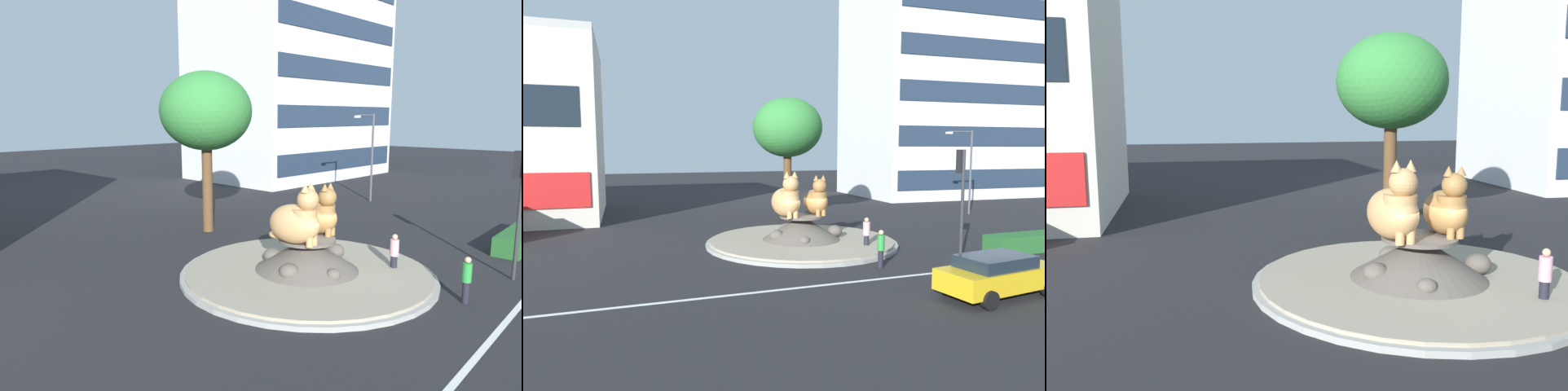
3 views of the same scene
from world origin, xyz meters
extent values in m
plane|color=black|center=(0.00, 0.00, 0.00)|extent=(160.00, 160.00, 0.00)
cube|color=silver|center=(0.00, -7.33, 0.00)|extent=(112.00, 0.20, 0.01)
cylinder|color=gray|center=(0.00, 0.00, 0.09)|extent=(10.28, 10.28, 0.18)
cylinder|color=gray|center=(0.00, 0.00, 0.24)|extent=(9.87, 9.87, 0.11)
cone|color=#564F47|center=(0.00, 0.00, 0.94)|extent=(4.22, 4.22, 1.29)
cylinder|color=#564F47|center=(0.00, 0.00, 1.52)|extent=(2.32, 2.32, 0.12)
ellipsoid|color=#564F47|center=(1.95, -0.11, 0.63)|extent=(0.84, 0.78, 0.67)
ellipsoid|color=#564F47|center=(-0.31, 1.53, 0.61)|extent=(0.80, 0.85, 0.64)
ellipsoid|color=#564F47|center=(-1.47, -0.24, 0.60)|extent=(0.78, 0.76, 0.63)
ellipsoid|color=#564F47|center=(-0.46, -1.58, 0.53)|extent=(0.59, 0.57, 0.47)
ellipsoid|color=tan|center=(-0.92, -0.05, 2.34)|extent=(1.62, 2.27, 1.53)
cylinder|color=tan|center=(-0.87, -0.47, 2.52)|extent=(1.12, 1.12, 0.95)
sphere|color=tan|center=(-0.85, -0.62, 3.35)|extent=(0.84, 0.84, 0.84)
torus|color=tan|center=(-0.70, 0.84, 1.73)|extent=(0.95, 0.95, 0.19)
cone|color=tan|center=(-0.62, -0.59, 3.84)|extent=(0.39, 0.39, 0.34)
cone|color=tan|center=(-1.07, -0.65, 3.84)|extent=(0.39, 0.39, 0.34)
cylinder|color=tan|center=(-0.65, -0.79, 1.77)|extent=(0.27, 0.27, 0.38)
cylinder|color=tan|center=(-0.99, -0.83, 1.77)|extent=(0.27, 0.27, 0.38)
ellipsoid|color=#9E703D|center=(0.92, 0.20, 2.27)|extent=(1.22, 1.90, 1.38)
cylinder|color=#9E703D|center=(0.93, -0.18, 2.42)|extent=(0.90, 0.90, 0.86)
sphere|color=#9E703D|center=(0.93, -0.32, 3.18)|extent=(0.76, 0.76, 0.76)
torus|color=#9E703D|center=(1.23, 0.98, 1.72)|extent=(0.93, 0.93, 0.17)
cone|color=#9E703D|center=(1.14, -0.32, 3.62)|extent=(0.31, 0.31, 0.31)
cone|color=#9E703D|center=(0.72, -0.32, 3.62)|extent=(0.31, 0.31, 0.31)
cylinder|color=#9E703D|center=(1.09, -0.49, 1.75)|extent=(0.24, 0.24, 0.34)
cylinder|color=#9E703D|center=(0.77, -0.49, 1.75)|extent=(0.24, 0.24, 0.34)
cylinder|color=#2D2D33|center=(5.10, -6.46, 2.57)|extent=(0.14, 0.14, 5.14)
cube|color=black|center=(5.12, -6.24, 4.61)|extent=(0.33, 0.26, 1.05)
sphere|color=#360606|center=(5.12, -6.16, 4.93)|extent=(0.18, 0.18, 0.18)
sphere|color=orange|center=(5.12, -6.16, 4.61)|extent=(0.18, 0.18, 0.18)
sphere|color=black|center=(5.12, -6.16, 4.30)|extent=(0.18, 0.18, 0.18)
cube|color=silver|center=(25.40, 20.73, 17.16)|extent=(20.37, 13.70, 34.31)
cube|color=#233347|center=(25.12, 14.26, 2.14)|extent=(18.63, 0.91, 1.95)
cube|color=#233347|center=(25.12, 14.26, 6.43)|extent=(18.63, 0.91, 1.95)
cube|color=#233347|center=(25.12, 14.26, 10.72)|extent=(18.63, 0.91, 1.95)
cube|color=#233347|center=(25.12, 14.26, 15.01)|extent=(18.63, 0.91, 1.95)
cube|color=#233347|center=(25.12, 14.26, 19.30)|extent=(18.63, 0.91, 1.95)
cube|color=#235B28|center=(10.92, -5.45, 0.45)|extent=(6.14, 1.20, 0.90)
cylinder|color=brown|center=(2.37, 8.62, 2.35)|extent=(0.58, 0.58, 4.71)
ellipsoid|color=#337F38|center=(2.37, 8.62, 6.72)|extent=(5.04, 5.04, 4.29)
cylinder|color=#4C4C51|center=(16.93, 6.32, 3.30)|extent=(0.16, 0.16, 6.61)
cylinder|color=#4C4C51|center=(15.91, 6.41, 6.51)|extent=(2.05, 0.27, 0.10)
cube|color=silver|center=(14.89, 6.50, 6.41)|extent=(0.50, 0.24, 0.16)
cylinder|color=black|center=(2.54, -2.58, 0.39)|extent=(0.27, 0.27, 0.79)
cylinder|color=pink|center=(2.54, -2.58, 1.13)|extent=(0.36, 0.36, 0.68)
sphere|color=tan|center=(2.54, -2.58, 1.58)|extent=(0.23, 0.23, 0.23)
cylinder|color=black|center=(1.38, -5.82, 0.39)|extent=(0.24, 0.24, 0.77)
cylinder|color=#288C38|center=(1.38, -5.82, 1.11)|extent=(0.31, 0.31, 0.67)
sphere|color=tan|center=(1.38, -5.82, 1.56)|extent=(0.22, 0.22, 0.22)
cube|color=gold|center=(3.24, -10.56, 0.69)|extent=(4.69, 2.28, 0.73)
cube|color=#19232D|center=(3.01, -10.59, 1.26)|extent=(2.69, 1.84, 0.43)
cylinder|color=black|center=(4.62, -9.51, 0.32)|extent=(0.66, 0.29, 0.64)
cylinder|color=black|center=(1.66, -9.85, 0.32)|extent=(0.66, 0.29, 0.64)
cylinder|color=black|center=(1.86, -11.62, 0.32)|extent=(0.66, 0.29, 0.64)
camera|label=1|loc=(-14.85, -10.72, 6.46)|focal=32.03mm
camera|label=2|loc=(-9.20, -22.86, 5.15)|focal=31.69mm
camera|label=3|loc=(-7.07, -15.37, 5.37)|focal=38.21mm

